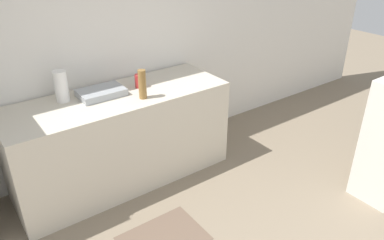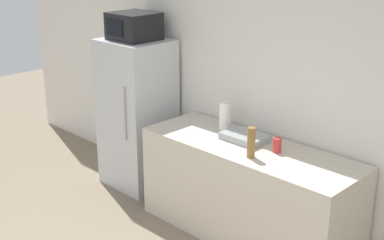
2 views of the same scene
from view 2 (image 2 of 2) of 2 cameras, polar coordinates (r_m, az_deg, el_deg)
wall_back at (r=4.71m, az=9.81°, el=3.33°), size 8.00×0.06×2.60m
refrigerator at (r=5.63m, az=-5.87°, el=0.64°), size 0.67×0.62×1.57m
microwave at (r=5.41m, az=-6.21°, el=9.93°), size 0.44×0.42×0.27m
counter at (r=4.75m, az=5.95°, el=-7.62°), size 1.98×0.69×0.86m
sink_basin at (r=4.68m, az=5.66°, el=-1.84°), size 0.39×0.26×0.06m
bottle_tall at (r=4.30m, az=6.32°, el=-2.40°), size 0.07×0.07×0.25m
bottle_short at (r=4.45m, az=9.07°, el=-2.67°), size 0.07×0.07×0.12m
paper_towel_roll at (r=4.89m, az=3.56°, el=0.44°), size 0.11×0.11×0.27m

